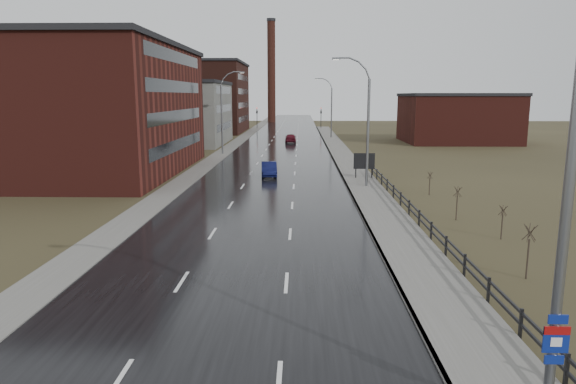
{
  "coord_description": "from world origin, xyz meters",
  "views": [
    {
      "loc": [
        2.88,
        -9.25,
        8.08
      ],
      "look_at": [
        2.23,
        17.76,
        3.0
      ],
      "focal_mm": 32.0,
      "sensor_mm": 36.0,
      "label": 1
    }
  ],
  "objects_px": {
    "streetlight_main": "(554,189)",
    "car_near": "(269,170)",
    "billboard": "(364,162)",
    "car_far": "(291,138)"
  },
  "relations": [
    {
      "from": "streetlight_main",
      "to": "car_near",
      "type": "distance_m",
      "value": 41.39
    },
    {
      "from": "streetlight_main",
      "to": "billboard",
      "type": "relative_size",
      "value": 4.66
    },
    {
      "from": "streetlight_main",
      "to": "car_far",
      "type": "height_order",
      "value": "streetlight_main"
    },
    {
      "from": "car_far",
      "to": "billboard",
      "type": "bearing_deg",
      "value": 100.65
    },
    {
      "from": "car_far",
      "to": "car_near",
      "type": "bearing_deg",
      "value": 87.03
    },
    {
      "from": "car_near",
      "to": "car_far",
      "type": "distance_m",
      "value": 37.71
    },
    {
      "from": "streetlight_main",
      "to": "car_far",
      "type": "xyz_separation_m",
      "value": [
        -7.28,
        77.78,
        -5.26
      ]
    },
    {
      "from": "billboard",
      "to": "car_near",
      "type": "height_order",
      "value": "billboard"
    },
    {
      "from": "car_near",
      "to": "car_far",
      "type": "bearing_deg",
      "value": 83.31
    },
    {
      "from": "billboard",
      "to": "car_far",
      "type": "height_order",
      "value": "billboard"
    }
  ]
}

